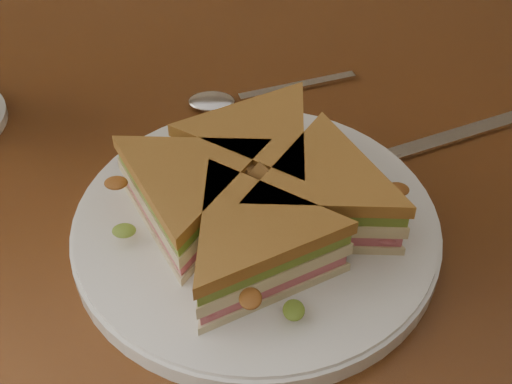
% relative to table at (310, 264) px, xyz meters
% --- Properties ---
extents(table, '(1.20, 0.80, 0.75)m').
position_rel_table_xyz_m(table, '(0.00, 0.00, 0.00)').
color(table, '#3D1F0D').
rests_on(table, ground).
extents(plate, '(0.31, 0.31, 0.02)m').
position_rel_table_xyz_m(plate, '(-0.05, -0.05, 0.11)').
color(plate, white).
rests_on(plate, table).
extents(sandwich_wedges, '(0.26, 0.26, 0.06)m').
position_rel_table_xyz_m(sandwich_wedges, '(-0.05, -0.05, 0.14)').
color(sandwich_wedges, beige).
rests_on(sandwich_wedges, plate).
extents(crisps_mound, '(0.09, 0.09, 0.05)m').
position_rel_table_xyz_m(crisps_mound, '(-0.05, -0.05, 0.14)').
color(crisps_mound, '#B95217').
rests_on(crisps_mound, plate).
extents(spoon, '(0.18, 0.08, 0.01)m').
position_rel_table_xyz_m(spoon, '(-0.08, 0.14, 0.10)').
color(spoon, silver).
rests_on(spoon, table).
extents(knife, '(0.20, 0.10, 0.00)m').
position_rel_table_xyz_m(knife, '(0.13, 0.07, 0.10)').
color(knife, silver).
rests_on(knife, table).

